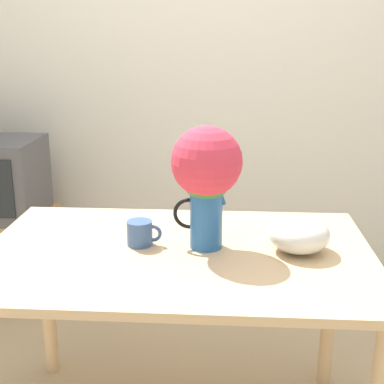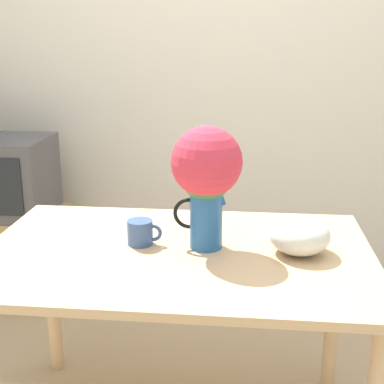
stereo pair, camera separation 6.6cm
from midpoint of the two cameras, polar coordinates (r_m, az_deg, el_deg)
name	(u,v)px [view 2 (the right image)]	position (r m, az deg, el deg)	size (l,w,h in m)	color
wall_back	(217,70)	(3.33, 3.24, 12.85)	(8.00, 0.05, 2.60)	silver
table	(177,277)	(1.93, -0.62, -9.08)	(1.37, 0.89, 0.78)	tan
flower_vase	(206,172)	(1.83, 2.59, 2.11)	(0.25, 0.25, 0.43)	#235B9E
coffee_mug	(141,232)	(1.93, -4.50, -4.32)	(0.13, 0.09, 0.09)	#385689
white_bowl	(299,235)	(1.88, 12.37, -4.56)	(0.21, 0.21, 0.13)	silver
tv_stand	(12,252)	(3.39, -18.09, -6.13)	(0.60, 0.47, 0.51)	tan
tv_set	(4,176)	(3.24, -18.85, 1.62)	(0.51, 0.45, 0.44)	#4C4C51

